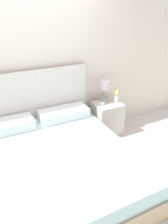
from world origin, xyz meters
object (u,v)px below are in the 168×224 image
object	(u,v)px
nightstand	(107,118)
flower_vase	(116,95)
bed	(54,163)
alarm_clock	(102,104)
table_lamp	(105,87)

from	to	relation	value
nightstand	flower_vase	world-z (taller)	flower_vase
bed	alarm_clock	bearing A→B (deg)	31.94
nightstand	table_lamp	bearing A→B (deg)	102.82
table_lamp	flower_vase	bearing A→B (deg)	-26.55
flower_vase	alarm_clock	distance (m)	0.30
flower_vase	table_lamp	bearing A→B (deg)	153.45
table_lamp	flower_vase	xyz separation A→B (m)	(0.18, -0.09, -0.14)
nightstand	alarm_clock	bearing A→B (deg)	-171.54
table_lamp	flower_vase	distance (m)	0.25
bed	table_lamp	xyz separation A→B (m)	(1.24, 0.82, 0.56)
table_lamp	flower_vase	size ratio (longest dim) A/B	1.71
bed	alarm_clock	size ratio (longest dim) A/B	26.64
table_lamp	alarm_clock	world-z (taller)	table_lamp
alarm_clock	nightstand	bearing A→B (deg)	8.46
flower_vase	alarm_clock	world-z (taller)	flower_vase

